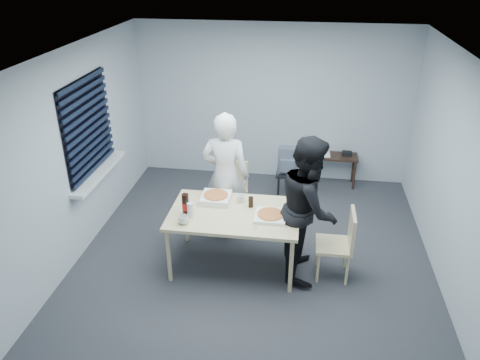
% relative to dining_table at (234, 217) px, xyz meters
% --- Properties ---
extents(room, '(5.00, 5.00, 5.00)m').
position_rel_dining_table_xyz_m(room, '(-1.97, 0.57, 0.74)').
color(room, '#2F2F34').
rests_on(room, ground).
extents(dining_table, '(1.56, 0.99, 0.76)m').
position_rel_dining_table_xyz_m(dining_table, '(0.00, 0.00, 0.00)').
color(dining_table, beige).
rests_on(dining_table, ground).
extents(chair_far, '(0.42, 0.42, 0.89)m').
position_rel_dining_table_xyz_m(chair_far, '(-0.20, 1.10, -0.19)').
color(chair_far, beige).
rests_on(chair_far, ground).
extents(chair_right, '(0.42, 0.42, 0.89)m').
position_rel_dining_table_xyz_m(chair_right, '(1.29, -0.05, -0.19)').
color(chair_right, beige).
rests_on(chair_right, ground).
extents(person_white, '(0.65, 0.42, 1.77)m').
position_rel_dining_table_xyz_m(person_white, '(-0.23, 0.71, 0.19)').
color(person_white, silver).
rests_on(person_white, ground).
extents(person_black, '(0.47, 0.86, 1.77)m').
position_rel_dining_table_xyz_m(person_black, '(0.88, 0.01, 0.19)').
color(person_black, black).
rests_on(person_black, ground).
extents(side_table, '(0.80, 0.36, 0.53)m').
position_rel_dining_table_xyz_m(side_table, '(1.28, 2.45, -0.25)').
color(side_table, '#362218').
rests_on(side_table, ground).
extents(stool, '(0.34, 0.34, 0.47)m').
position_rel_dining_table_xyz_m(stool, '(0.55, 1.82, -0.34)').
color(stool, black).
rests_on(stool, ground).
extents(backpack, '(0.30, 0.22, 0.42)m').
position_rel_dining_table_xyz_m(backpack, '(0.55, 1.81, -0.03)').
color(backpack, slate).
rests_on(backpack, stool).
extents(pizza_box_a, '(0.36, 0.36, 0.09)m').
position_rel_dining_table_xyz_m(pizza_box_a, '(-0.27, 0.25, 0.10)').
color(pizza_box_a, white).
rests_on(pizza_box_a, dining_table).
extents(pizza_box_b, '(0.36, 0.36, 0.05)m').
position_rel_dining_table_xyz_m(pizza_box_b, '(0.44, -0.05, 0.08)').
color(pizza_box_b, white).
rests_on(pizza_box_b, dining_table).
extents(mug_a, '(0.17, 0.17, 0.10)m').
position_rel_dining_table_xyz_m(mug_a, '(-0.54, -0.33, 0.11)').
color(mug_a, silver).
rests_on(mug_a, dining_table).
extents(mug_b, '(0.10, 0.10, 0.09)m').
position_rel_dining_table_xyz_m(mug_b, '(0.04, 0.27, 0.11)').
color(mug_b, silver).
rests_on(mug_b, dining_table).
extents(cola_glass, '(0.07, 0.07, 0.13)m').
position_rel_dining_table_xyz_m(cola_glass, '(0.18, 0.16, 0.13)').
color(cola_glass, black).
rests_on(cola_glass, dining_table).
extents(soda_bottle, '(0.09, 0.09, 0.28)m').
position_rel_dining_table_xyz_m(soda_bottle, '(-0.56, -0.14, 0.19)').
color(soda_bottle, black).
rests_on(soda_bottle, dining_table).
extents(plastic_cups, '(0.10, 0.10, 0.18)m').
position_rel_dining_table_xyz_m(plastic_cups, '(-0.50, -0.17, 0.15)').
color(plastic_cups, silver).
rests_on(plastic_cups, dining_table).
extents(rubber_band, '(0.06, 0.06, 0.00)m').
position_rel_dining_table_xyz_m(rubber_band, '(0.29, -0.31, 0.06)').
color(rubber_band, red).
rests_on(rubber_band, dining_table).
extents(papers, '(0.25, 0.31, 0.00)m').
position_rel_dining_table_xyz_m(papers, '(1.13, 2.46, -0.16)').
color(papers, white).
rests_on(papers, side_table).
extents(black_box, '(0.17, 0.13, 0.07)m').
position_rel_dining_table_xyz_m(black_box, '(1.50, 2.47, -0.13)').
color(black_box, black).
rests_on(black_box, side_table).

